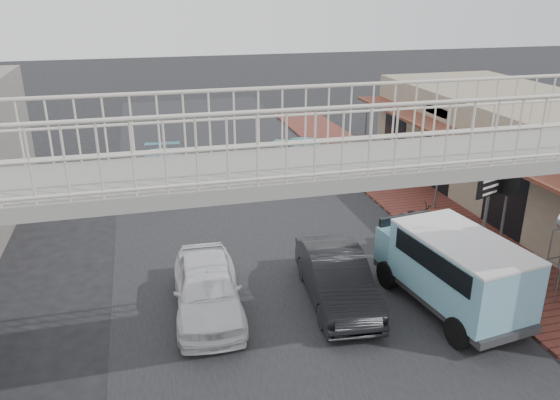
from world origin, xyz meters
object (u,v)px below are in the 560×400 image
angkot_curb (302,151)px  motorcycle_near (415,215)px  white_hatchback (207,288)px  angkot_van (454,263)px  angkot_far (161,170)px  dark_sedan (337,278)px  motorcycle_far (352,162)px  arrow_sign (507,177)px

angkot_curb → motorcycle_near: (1.72, -8.24, -0.18)m
white_hatchback → angkot_curb: 13.24m
angkot_curb → motorcycle_near: angkot_curb is taller
angkot_van → motorcycle_near: bearing=64.5°
white_hatchback → angkot_far: 10.55m
dark_sedan → motorcycle_far: 10.84m
arrow_sign → angkot_curb: bearing=86.7°
dark_sedan → angkot_van: size_ratio=0.93×
angkot_far → angkot_van: 13.83m
angkot_far → arrow_sign: bearing=-38.3°
motorcycle_far → white_hatchback: bearing=154.2°
angkot_curb → dark_sedan: bearing=81.6°
white_hatchback → arrow_sign: size_ratio=1.35×
angkot_curb → angkot_van: 13.23m
dark_sedan → motorcycle_near: (4.36, 3.84, -0.19)m
white_hatchback → motorcycle_far: white_hatchback is taller
white_hatchback → motorcycle_near: 8.56m
angkot_van → arrow_sign: 4.13m
angkot_van → arrow_sign: size_ratio=1.47×
motorcycle_far → motorcycle_near: bearing=-166.7°
angkot_van → angkot_far: bearing=111.9°
angkot_far → angkot_van: angkot_van is taller
motorcycle_near → motorcycle_far: (0.00, 6.08, 0.13)m
angkot_far → motorcycle_near: angkot_far is taller
angkot_curb → angkot_far: size_ratio=1.06×
angkot_far → angkot_van: (6.85, -11.99, 0.68)m
white_hatchback → motorcycle_near: size_ratio=2.69×
white_hatchback → dark_sedan: white_hatchback is taller
motorcycle_near → angkot_curb: bearing=14.6°
white_hatchback → arrow_sign: bearing=9.2°
dark_sedan → angkot_far: size_ratio=0.91×
white_hatchback → arrow_sign: 9.56m
angkot_van → angkot_curb: bearing=82.7°
motorcycle_far → arrow_sign: size_ratio=0.58×
dark_sedan → angkot_curb: (2.64, 12.08, -0.01)m
white_hatchback → motorcycle_near: (7.80, 3.52, -0.21)m
angkot_far → arrow_sign: arrow_sign is taller
white_hatchback → angkot_far: (-0.63, 10.53, -0.04)m
angkot_far → motorcycle_near: 10.97m
dark_sedan → motorcycle_far: bearing=71.5°
angkot_curb → motorcycle_far: (1.72, -2.16, -0.05)m
angkot_far → motorcycle_far: (8.43, -0.93, -0.04)m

